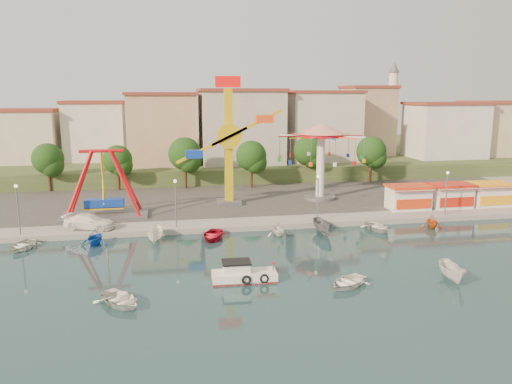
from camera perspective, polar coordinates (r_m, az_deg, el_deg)
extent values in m
plane|color=#16353D|center=(43.97, 2.02, -8.68)|extent=(200.00, 200.00, 0.00)
cube|color=#9E998E|center=(103.80, -5.34, 3.04)|extent=(200.00, 100.00, 0.60)
cube|color=#4C4944|center=(72.37, -3.07, -0.24)|extent=(90.00, 28.00, 0.01)
cube|color=#384C26|center=(108.58, -5.59, 4.03)|extent=(200.00, 60.00, 3.00)
cube|color=#59595E|center=(62.02, -16.86, -2.52)|extent=(10.00, 5.00, 0.30)
cube|color=#1339AB|center=(61.71, -16.94, -1.21)|extent=(4.50, 1.40, 1.00)
cylinder|color=red|center=(60.73, -17.27, 4.51)|extent=(5.00, 0.40, 0.40)
cube|color=#59595E|center=(65.99, -3.09, -1.15)|extent=(3.00, 3.00, 0.50)
cube|color=yellow|center=(64.83, -3.16, 5.12)|extent=(1.00, 1.00, 15.00)
cube|color=red|center=(64.48, -3.24, 12.48)|extent=(3.20, 0.50, 1.40)
cylinder|color=yellow|center=(63.90, -3.08, 6.39)|extent=(3.20, 0.50, 3.20)
cube|color=yellow|center=(63.95, -1.04, 7.37)|extent=(9.17, 0.35, 4.63)
cube|color=#EB4814|center=(64.29, 0.96, 8.36)|extent=(2.20, 1.20, 1.00)
cylinder|color=#59595E|center=(69.55, 7.29, -0.63)|extent=(4.40, 4.40, 0.40)
cylinder|color=white|center=(68.81, 7.37, 2.88)|extent=(1.10, 1.10, 9.00)
cylinder|color=red|center=(68.32, 7.46, 6.45)|extent=(6.00, 6.00, 0.50)
cone|color=red|center=(68.26, 7.48, 7.20)|extent=(6.40, 6.40, 1.40)
cube|color=white|center=(65.55, 17.00, -0.69)|extent=(5.00, 3.00, 2.80)
cube|color=red|center=(65.26, 17.08, 0.65)|extent=(5.40, 3.40, 0.25)
cube|color=red|center=(63.85, 17.75, 0.06)|extent=(5.00, 0.77, 0.43)
cube|color=white|center=(68.39, 21.32, -0.49)|extent=(5.00, 3.00, 2.80)
cube|color=red|center=(68.11, 21.41, 0.79)|extent=(5.40, 3.40, 0.25)
cube|color=red|center=(66.76, 22.15, 0.23)|extent=(5.00, 0.77, 0.43)
cube|color=white|center=(71.41, 25.08, -0.31)|extent=(5.00, 3.00, 2.80)
cube|color=orange|center=(71.15, 25.18, 0.91)|extent=(5.40, 3.40, 0.25)
cube|color=red|center=(69.85, 25.96, 0.38)|extent=(5.00, 0.77, 0.43)
cylinder|color=#59595E|center=(56.70, -25.53, -1.97)|extent=(0.14, 0.14, 5.00)
cylinder|color=#59595E|center=(54.68, -9.14, -1.46)|extent=(0.14, 0.14, 5.00)
cylinder|color=#59595E|center=(57.24, 7.08, -0.83)|extent=(0.14, 0.14, 5.00)
cylinder|color=#59595E|center=(63.84, 20.92, -0.24)|extent=(0.14, 0.14, 5.00)
cylinder|color=#382314|center=(80.19, -22.53, 1.34)|extent=(0.44, 0.44, 3.60)
sphere|color=black|center=(79.76, -22.69, 3.53)|extent=(4.60, 4.60, 4.60)
cylinder|color=#382314|center=(77.97, -15.44, 1.46)|extent=(0.44, 0.44, 3.40)
sphere|color=black|center=(77.55, -15.55, 3.59)|extent=(4.35, 4.35, 4.35)
cylinder|color=#382314|center=(77.24, -8.07, 1.86)|extent=(0.44, 0.44, 3.92)
sphere|color=black|center=(76.77, -8.13, 4.35)|extent=(5.02, 5.02, 5.02)
cylinder|color=#382314|center=(76.87, -0.55, 1.83)|extent=(0.44, 0.44, 3.66)
sphere|color=black|center=(76.43, -0.55, 4.16)|extent=(4.68, 4.68, 4.68)
cylinder|color=#382314|center=(81.99, 6.00, 2.41)|extent=(0.44, 0.44, 3.80)
sphere|color=black|center=(81.56, 6.05, 4.68)|extent=(4.86, 4.86, 4.86)
cylinder|color=#382314|center=(83.69, 12.94, 2.35)|extent=(0.44, 0.44, 3.77)
sphere|color=black|center=(83.26, 13.04, 4.56)|extent=(4.83, 4.83, 4.83)
cube|color=beige|center=(90.02, -26.27, 6.23)|extent=(9.26, 9.53, 11.87)
cube|color=silver|center=(92.90, -18.11, 5.94)|extent=(12.33, 9.01, 8.63)
cube|color=tan|center=(92.55, -9.97, 7.11)|extent=(11.95, 9.28, 11.23)
cube|color=beige|center=(90.65, -1.12, 6.55)|extent=(12.59, 10.50, 9.20)
cube|color=beige|center=(97.00, 6.48, 6.80)|extent=(10.75, 9.23, 9.24)
cube|color=tan|center=(99.88, 14.19, 7.22)|extent=(12.77, 10.96, 11.21)
cube|color=silver|center=(103.93, 20.54, 7.32)|extent=(8.23, 8.98, 12.36)
cube|color=beige|center=(114.59, 24.35, 6.43)|extent=(11.59, 10.93, 8.76)
cylinder|color=silver|center=(104.61, 15.25, 8.65)|extent=(1.80, 1.80, 16.00)
cylinder|color=#59595E|center=(104.54, 15.39, 11.39)|extent=(2.80, 2.80, 0.30)
cone|color=#59595E|center=(104.66, 15.51, 13.57)|extent=(2.20, 2.20, 2.00)
cube|color=white|center=(41.01, -1.35, -9.71)|extent=(5.28, 2.17, 0.94)
cube|color=red|center=(41.09, -1.35, -10.01)|extent=(5.28, 2.17, 0.17)
cube|color=white|center=(40.74, -2.26, -8.68)|extent=(2.14, 1.64, 0.94)
cube|color=black|center=(40.57, -2.26, -7.99)|extent=(2.35, 1.85, 0.12)
torus|color=black|center=(39.99, -1.11, -10.03)|extent=(0.80, 0.24, 0.79)
torus|color=black|center=(40.28, 0.95, -9.86)|extent=(0.80, 0.24, 0.79)
imported|color=white|center=(37.91, -15.24, -11.73)|extent=(4.74, 5.03, 0.85)
imported|color=white|center=(40.50, 10.41, -10.05)|extent=(4.69, 4.41, 0.79)
imported|color=silver|center=(43.90, 21.52, -8.50)|extent=(1.98, 3.97, 1.47)
imported|color=white|center=(56.64, -18.49, -3.24)|extent=(5.86, 3.82, 1.58)
imported|color=silver|center=(54.09, -25.12, -5.50)|extent=(3.46, 4.27, 0.78)
imported|color=blue|center=(52.62, -17.97, -4.93)|extent=(3.41, 3.71, 1.65)
imported|color=white|center=(52.15, -11.42, -4.80)|extent=(1.88, 4.10, 1.54)
imported|color=#B10E26|center=(52.43, -4.97, -4.91)|extent=(4.14, 4.93, 0.87)
imported|color=silver|center=(53.42, 2.55, -4.23)|extent=(2.87, 3.18, 1.48)
imported|color=slate|center=(54.71, 7.65, -3.93)|extent=(1.79, 4.05, 1.52)
imported|color=white|center=(57.07, 13.78, -3.88)|extent=(3.45, 4.43, 0.84)
imported|color=#D15212|center=(59.89, 19.46, -3.19)|extent=(3.06, 3.31, 1.45)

